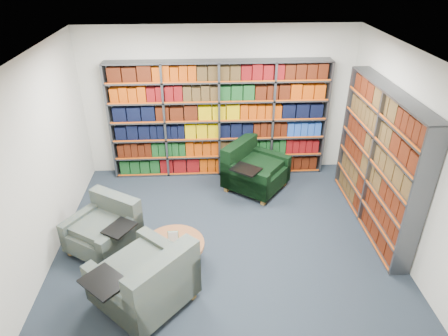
{
  "coord_description": "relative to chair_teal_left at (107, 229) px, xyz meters",
  "views": [
    {
      "loc": [
        -0.28,
        -4.59,
        3.96
      ],
      "look_at": [
        0.0,
        0.6,
        1.05
      ],
      "focal_mm": 32.0,
      "sensor_mm": 36.0,
      "label": 1
    }
  ],
  "objects": [
    {
      "name": "room_shell",
      "position": [
        1.75,
        -0.18,
        1.09
      ],
      "size": [
        5.02,
        5.02,
        2.82
      ],
      "color": "black",
      "rests_on": "ground"
    },
    {
      "name": "bookshelf_back",
      "position": [
        1.75,
        2.16,
        0.79
      ],
      "size": [
        4.0,
        0.28,
        2.2
      ],
      "color": "#47494F",
      "rests_on": "ground"
    },
    {
      "name": "bookshelf_right",
      "position": [
        4.1,
        0.42,
        0.79
      ],
      "size": [
        0.28,
        2.5,
        2.2
      ],
      "color": "#47494F",
      "rests_on": "ground"
    },
    {
      "name": "chair_teal_left",
      "position": [
        0.0,
        0.0,
        0.0
      ],
      "size": [
        1.17,
        1.17,
        0.77
      ],
      "color": "#0F223D",
      "rests_on": "ground"
    },
    {
      "name": "chair_green_right",
      "position": [
        2.32,
        1.55,
        0.04
      ],
      "size": [
        1.32,
        1.33,
        0.86
      ],
      "color": "black",
      "rests_on": "ground"
    },
    {
      "name": "chair_teal_front",
      "position": [
        0.74,
        -1.19,
        0.06
      ],
      "size": [
        1.43,
        1.43,
        0.92
      ],
      "color": "#0F223D",
      "rests_on": "ground"
    },
    {
      "name": "coffee_table",
      "position": [
        1.01,
        -0.49,
        0.01
      ],
      "size": [
        0.84,
        0.84,
        0.59
      ],
      "color": "brown",
      "rests_on": "ground"
    }
  ]
}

